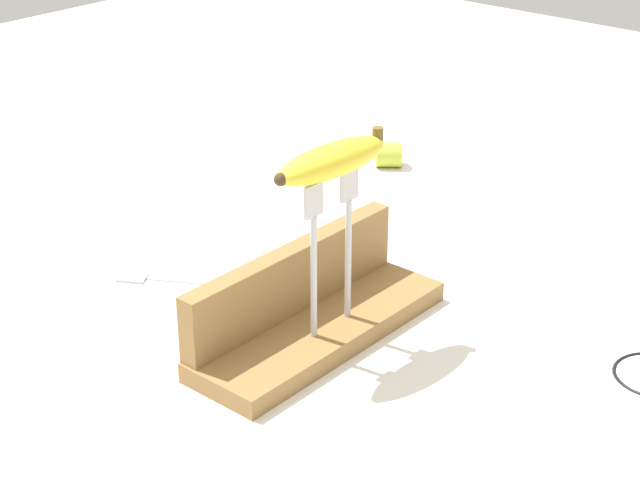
{
  "coord_description": "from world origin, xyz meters",
  "views": [
    {
      "loc": [
        -0.78,
        -0.67,
        0.62
      ],
      "look_at": [
        0.0,
        0.0,
        0.12
      ],
      "focal_mm": 59.57,
      "sensor_mm": 36.0,
      "label": 1
    }
  ],
  "objects": [
    {
      "name": "ground_plane",
      "position": [
        0.0,
        0.0,
        0.0
      ],
      "size": [
        3.0,
        3.0,
        0.0
      ],
      "primitive_type": "plane",
      "color": "silver"
    },
    {
      "name": "wooden_board",
      "position": [
        0.0,
        0.0,
        0.01
      ],
      "size": [
        0.33,
        0.11,
        0.02
      ],
      "primitive_type": "cube",
      "color": "olive",
      "rests_on": "ground"
    },
    {
      "name": "board_backstop",
      "position": [
        0.0,
        0.04,
        0.06
      ],
      "size": [
        0.32,
        0.02,
        0.08
      ],
      "primitive_type": "cube",
      "color": "olive",
      "rests_on": "wooden_board"
    },
    {
      "name": "fork_stand_center",
      "position": [
        -0.0,
        -0.02,
        0.13
      ],
      "size": [
        0.08,
        0.01,
        0.18
      ],
      "color": "#B2B2B7",
      "rests_on": "wooden_board"
    },
    {
      "name": "banana_raised_center",
      "position": [
        -0.0,
        -0.02,
        0.22
      ],
      "size": [
        0.16,
        0.05,
        0.04
      ],
      "color": "yellow",
      "rests_on": "fork_stand_center"
    },
    {
      "name": "fork_fallen_far",
      "position": [
        -0.02,
        0.24,
        0.0
      ],
      "size": [
        0.1,
        0.15,
        0.01
      ],
      "color": "#B2B2B7",
      "rests_on": "ground"
    },
    {
      "name": "banana_chunk_near",
      "position": [
        0.47,
        0.26,
        0.02
      ],
      "size": [
        0.06,
        0.06,
        0.04
      ],
      "color": "#B2C138",
      "rests_on": "ground"
    }
  ]
}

